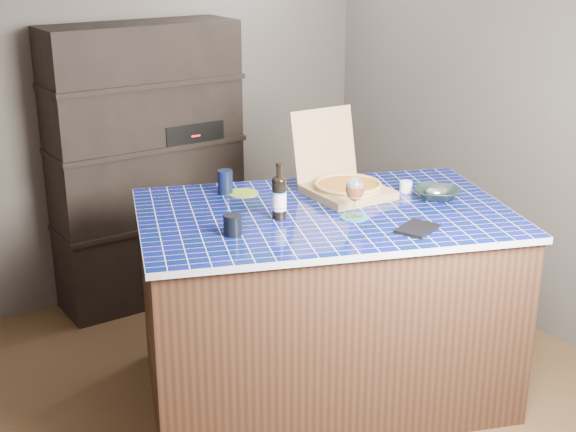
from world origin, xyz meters
TOP-DOWN VIEW (x-y plane):
  - room at (0.00, 0.00)m, footprint 3.50×3.50m
  - shelving_unit at (0.00, 1.53)m, footprint 1.20×0.41m
  - kitchen_island at (0.25, -0.04)m, footprint 2.13×1.74m
  - pizza_box at (0.50, 0.11)m, footprint 0.40×0.48m
  - mead_bottle at (0.01, -0.00)m, footprint 0.07×0.07m
  - teal_trivet at (0.31, -0.20)m, footprint 0.13×0.13m
  - wine_glass at (0.31, -0.20)m, footprint 0.09×0.09m
  - tumbler at (-0.29, -0.07)m, footprint 0.09×0.09m
  - dvd_case at (0.45, -0.50)m, footprint 0.24×0.21m
  - bowl at (0.85, -0.21)m, footprint 0.32×0.32m
  - foil_contents at (0.85, -0.21)m, footprint 0.13×0.11m
  - white_jar at (0.80, -0.03)m, footprint 0.07×0.07m
  - navy_cup at (-0.02, 0.48)m, footprint 0.08×0.08m
  - green_trivet at (0.06, 0.43)m, footprint 0.17×0.17m

SIDE VIEW (x-z plane):
  - kitchen_island at x=0.25m, z-range 0.00..1.01m
  - shelving_unit at x=0.00m, z-range 0.00..1.80m
  - green_trivet at x=0.06m, z-range 1.01..1.01m
  - teal_trivet at x=0.31m, z-range 1.01..1.01m
  - dvd_case at x=0.45m, z-range 1.01..1.02m
  - bowl at x=0.85m, z-range 1.01..1.06m
  - white_jar at x=0.80m, z-range 1.01..1.06m
  - foil_contents at x=0.85m, z-range 1.02..1.08m
  - tumbler at x=-0.29m, z-range 1.01..1.10m
  - pizza_box at x=0.50m, z-range 0.86..1.27m
  - navy_cup at x=-0.02m, z-range 1.01..1.13m
  - mead_bottle at x=0.01m, z-range 0.98..1.25m
  - wine_glass at x=0.31m, z-range 1.05..1.25m
  - room at x=0.00m, z-range -0.50..3.00m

